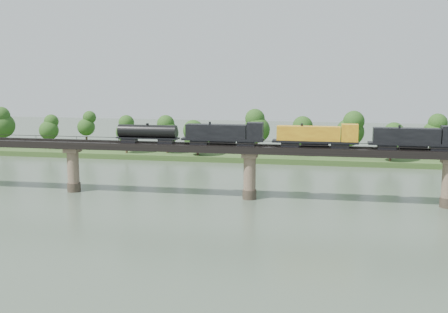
# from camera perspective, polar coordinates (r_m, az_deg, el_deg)

# --- Properties ---
(ground) EXTENTS (400.00, 400.00, 0.00)m
(ground) POSITION_cam_1_polar(r_m,az_deg,el_deg) (91.56, 0.02, -8.65)
(ground) COLOR #3C4B3B
(ground) RESTS_ON ground
(far_bank) EXTENTS (300.00, 24.00, 1.60)m
(far_bank) POSITION_cam_1_polar(r_m,az_deg,el_deg) (173.60, 5.07, 0.14)
(far_bank) COLOR #2D491D
(far_bank) RESTS_ON ground
(bridge) EXTENTS (236.00, 30.00, 11.50)m
(bridge) POSITION_cam_1_polar(r_m,az_deg,el_deg) (118.96, 2.62, -1.76)
(bridge) COLOR #473A2D
(bridge) RESTS_ON ground
(bridge_superstructure) EXTENTS (220.00, 4.90, 0.75)m
(bridge_superstructure) POSITION_cam_1_polar(r_m,az_deg,el_deg) (117.91, 2.64, 1.26)
(bridge_superstructure) COLOR black
(bridge_superstructure) RESTS_ON bridge
(far_treeline) EXTENTS (289.06, 17.54, 13.60)m
(far_treeline) POSITION_cam_1_polar(r_m,az_deg,el_deg) (169.06, 2.19, 2.67)
(far_treeline) COLOR #382619
(far_treeline) RESTS_ON far_bank
(freight_train) EXTENTS (70.86, 2.76, 4.88)m
(freight_train) POSITION_cam_1_polar(r_m,az_deg,el_deg) (116.91, 6.16, 2.16)
(freight_train) COLOR black
(freight_train) RESTS_ON bridge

